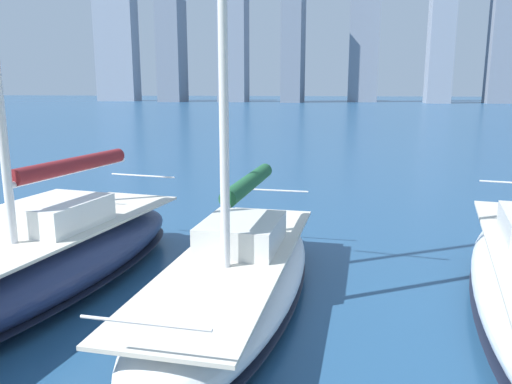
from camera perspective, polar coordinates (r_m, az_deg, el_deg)
name	(u,v)px	position (r m, az deg, el deg)	size (l,w,h in m)	color
city_skyline	(387,29)	(161.86, 14.76, 17.62)	(177.63, 22.21, 53.66)	gray
sailboat_forest	(236,273)	(9.56, -2.31, -9.22)	(2.49, 8.44, 10.99)	silver
sailboat_maroon	(43,259)	(10.73, -23.18, -7.01)	(3.34, 8.93, 13.09)	navy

